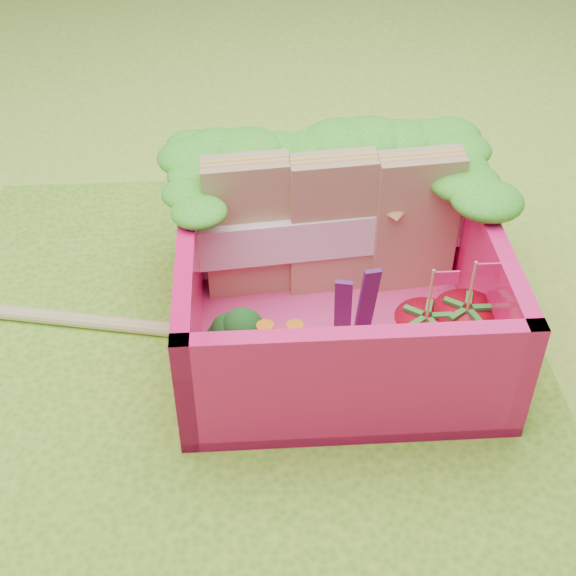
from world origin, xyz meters
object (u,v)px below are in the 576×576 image
(sandwich_stack, at_px, (333,225))
(strawberry_right, at_px, (463,334))
(chopsticks, at_px, (40,316))
(bento_box, at_px, (338,281))
(strawberry_left, at_px, (424,341))
(broccoli, at_px, (231,336))

(sandwich_stack, xyz_separation_m, strawberry_right, (0.48, -0.54, -0.18))
(chopsticks, bearing_deg, bento_box, -6.33)
(strawberry_left, distance_m, strawberry_right, 0.17)
(strawberry_left, height_order, chopsticks, strawberry_left)
(strawberry_right, bearing_deg, strawberry_left, -170.76)
(sandwich_stack, distance_m, strawberry_right, 0.74)
(broccoli, height_order, strawberry_right, strawberry_right)
(sandwich_stack, bearing_deg, strawberry_left, -60.88)
(sandwich_stack, relative_size, strawberry_left, 2.40)
(broccoli, xyz_separation_m, strawberry_left, (0.77, -0.03, -0.04))
(strawberry_right, xyz_separation_m, chopsticks, (-1.80, 0.41, -0.17))
(sandwich_stack, bearing_deg, broccoli, -130.70)
(chopsticks, bearing_deg, strawberry_left, -14.84)
(bento_box, distance_m, broccoli, 0.52)
(strawberry_right, height_order, chopsticks, strawberry_right)
(sandwich_stack, xyz_separation_m, strawberry_left, (0.32, -0.57, -0.19))
(bento_box, bearing_deg, strawberry_left, -41.88)
(strawberry_right, bearing_deg, bento_box, 151.81)
(sandwich_stack, height_order, strawberry_right, sandwich_stack)
(broccoli, distance_m, chopsticks, 0.97)
(strawberry_left, bearing_deg, sandwich_stack, 119.12)
(sandwich_stack, relative_size, chopsticks, 0.54)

